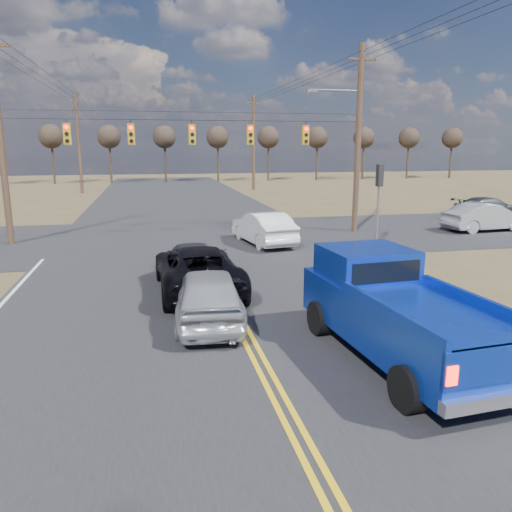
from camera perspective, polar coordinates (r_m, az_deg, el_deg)
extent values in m
plane|color=brown|center=(9.61, 3.19, -17.04)|extent=(160.00, 160.00, 0.00)
cube|color=#28282B|center=(18.80, -4.80, -2.15)|extent=(14.00, 120.00, 0.02)
cube|color=#28282B|center=(26.58, -7.01, 2.12)|extent=(120.00, 12.00, 0.02)
cylinder|color=#473323|center=(26.93, -27.18, 11.70)|extent=(0.32, 0.32, 10.00)
cylinder|color=#473323|center=(28.38, 11.59, 12.76)|extent=(0.32, 0.32, 10.00)
cube|color=#473323|center=(28.73, 11.98, 21.16)|extent=(1.60, 0.12, 0.12)
cylinder|color=black|center=(26.19, -7.36, 15.14)|extent=(18.00, 0.02, 0.02)
cylinder|color=black|center=(26.21, -7.39, 16.02)|extent=(18.00, 0.02, 0.02)
cube|color=#B28C14|center=(26.34, -20.78, 12.92)|extent=(0.34, 0.24, 1.00)
cylinder|color=#FF0C05|center=(26.21, -20.88, 13.64)|extent=(0.20, 0.06, 0.20)
cylinder|color=black|center=(26.20, -20.83, 12.92)|extent=(0.20, 0.06, 0.20)
cylinder|color=black|center=(26.19, -20.77, 12.20)|extent=(0.20, 0.06, 0.20)
cube|color=black|center=(26.18, -20.91, 13.88)|extent=(0.24, 0.14, 0.03)
cube|color=#B28C14|center=(26.08, -14.08, 13.35)|extent=(0.34, 0.24, 1.00)
cylinder|color=#FF0C05|center=(25.95, -14.13, 14.09)|extent=(0.20, 0.06, 0.20)
cylinder|color=black|center=(25.94, -14.09, 13.36)|extent=(0.20, 0.06, 0.20)
cylinder|color=black|center=(25.93, -14.05, 12.63)|extent=(0.20, 0.06, 0.20)
cube|color=black|center=(25.92, -14.15, 14.33)|extent=(0.24, 0.14, 0.03)
cube|color=#B28C14|center=(26.16, -7.32, 13.61)|extent=(0.34, 0.24, 1.00)
cylinder|color=#FF0C05|center=(26.03, -7.31, 14.35)|extent=(0.20, 0.06, 0.20)
cylinder|color=black|center=(26.02, -7.29, 13.62)|extent=(0.20, 0.06, 0.20)
cylinder|color=black|center=(26.02, -7.27, 12.89)|extent=(0.20, 0.06, 0.20)
cube|color=black|center=(26.01, -7.31, 14.59)|extent=(0.24, 0.14, 0.03)
cube|color=#B28C14|center=(26.59, -0.68, 13.69)|extent=(0.34, 0.24, 1.00)
cylinder|color=#FF0C05|center=(26.46, -0.62, 14.41)|extent=(0.20, 0.06, 0.20)
cylinder|color=black|center=(26.45, -0.62, 13.70)|extent=(0.20, 0.06, 0.20)
cylinder|color=black|center=(26.45, -0.61, 12.98)|extent=(0.20, 0.06, 0.20)
cube|color=black|center=(26.44, -0.61, 14.65)|extent=(0.24, 0.14, 0.03)
cube|color=#B28C14|center=(27.34, 5.68, 13.60)|extent=(0.34, 0.24, 1.00)
cylinder|color=#FF0C05|center=(27.22, 5.78, 14.30)|extent=(0.20, 0.06, 0.20)
cylinder|color=black|center=(27.21, 5.77, 13.60)|extent=(0.20, 0.06, 0.20)
cylinder|color=black|center=(27.20, 5.75, 12.91)|extent=(0.20, 0.06, 0.20)
cube|color=black|center=(27.19, 5.81, 14.53)|extent=(0.24, 0.14, 0.03)
cylinder|color=slate|center=(24.16, 13.74, 4.66)|extent=(0.12, 0.12, 3.20)
cube|color=black|center=(23.99, 13.96, 8.92)|extent=(0.24, 0.34, 1.00)
cylinder|color=slate|center=(28.01, 9.07, 18.20)|extent=(2.80, 0.10, 0.10)
cube|color=slate|center=(27.57, 6.41, 18.26)|extent=(0.55, 0.22, 0.14)
cylinder|color=#473323|center=(54.48, -19.60, 12.05)|extent=(0.32, 0.32, 10.00)
cube|color=#473323|center=(54.67, -19.94, 16.44)|extent=(1.60, 0.12, 0.12)
cylinder|color=#473323|center=(55.22, -0.29, 12.74)|extent=(0.32, 0.32, 10.00)
cube|color=#473323|center=(55.40, -0.30, 17.09)|extent=(1.60, 0.12, 0.12)
cylinder|color=black|center=(26.19, -27.18, 21.22)|extent=(0.02, 58.00, 0.02)
cylinder|color=black|center=(27.57, 11.46, 21.77)|extent=(0.02, 58.00, 0.02)
cylinder|color=black|center=(27.84, 12.88, 21.62)|extent=(0.02, 58.00, 0.02)
cylinder|color=black|center=(28.13, 14.27, 21.45)|extent=(0.02, 58.00, 0.02)
cylinder|color=#33261C|center=(69.10, -22.17, 9.92)|extent=(0.28, 0.28, 5.50)
sphere|color=#2D231C|center=(69.08, -22.39, 12.52)|extent=(3.00, 3.00, 3.00)
cylinder|color=#33261C|center=(68.26, -16.29, 10.31)|extent=(0.28, 0.28, 5.50)
sphere|color=#2D231C|center=(68.24, -16.46, 12.95)|extent=(3.00, 3.00, 3.00)
cylinder|color=#33261C|center=(68.13, -10.32, 10.60)|extent=(0.28, 0.28, 5.50)
sphere|color=#2D231C|center=(68.11, -10.42, 13.25)|extent=(3.00, 3.00, 3.00)
cylinder|color=#33261C|center=(68.71, -4.37, 10.78)|extent=(0.28, 0.28, 5.50)
sphere|color=#2D231C|center=(68.70, -4.42, 13.40)|extent=(3.00, 3.00, 3.00)
cylinder|color=#33261C|center=(70.00, 1.42, 10.84)|extent=(0.28, 0.28, 5.50)
sphere|color=#2D231C|center=(69.98, 1.43, 13.42)|extent=(3.00, 3.00, 3.00)
cylinder|color=#33261C|center=(71.95, 6.94, 10.80)|extent=(0.28, 0.28, 5.50)
sphere|color=#2D231C|center=(71.93, 7.01, 13.30)|extent=(3.00, 3.00, 3.00)
cylinder|color=#33261C|center=(74.50, 12.13, 10.67)|extent=(0.28, 0.28, 5.50)
sphere|color=#2D231C|center=(74.49, 12.25, 13.09)|extent=(3.00, 3.00, 3.00)
cylinder|color=#33261C|center=(77.61, 16.94, 10.47)|extent=(0.28, 0.28, 5.50)
sphere|color=#2D231C|center=(77.59, 17.09, 12.79)|extent=(3.00, 3.00, 3.00)
cylinder|color=#33261C|center=(81.20, 21.34, 10.23)|extent=(0.28, 0.28, 5.50)
sphere|color=#2D231C|center=(81.19, 21.52, 12.45)|extent=(3.00, 3.00, 3.00)
cylinder|color=black|center=(9.73, 17.00, -14.30)|extent=(0.42, 0.90, 0.88)
cylinder|color=black|center=(10.95, 26.37, -11.98)|extent=(0.42, 0.90, 0.88)
cylinder|color=black|center=(12.92, 7.29, -7.04)|extent=(0.42, 0.90, 0.88)
cylinder|color=black|center=(13.86, 15.26, -6.03)|extent=(0.42, 0.90, 0.88)
cube|color=#0F32AD|center=(11.57, 16.13, -6.91)|extent=(2.66, 6.09, 1.10)
cube|color=#0F32AD|center=(12.63, 12.51, -0.83)|extent=(2.18, 2.02, 0.79)
cube|color=black|center=(11.87, 14.63, -1.79)|extent=(1.76, 0.21, 0.49)
cube|color=#0F32AD|center=(9.91, 14.82, -6.09)|extent=(0.40, 3.62, 0.22)
cube|color=#0F32AD|center=(11.11, 24.10, -4.76)|extent=(0.40, 3.62, 0.22)
cube|color=#0F32AD|center=(9.34, 26.09, -11.03)|extent=(2.20, 0.26, 0.66)
cube|color=silver|center=(9.53, 26.05, -14.53)|extent=(2.26, 0.38, 0.24)
cube|color=#FF0C05|center=(8.74, 21.45, -12.62)|extent=(0.20, 0.08, 0.33)
imported|color=#A6AAAE|center=(13.66, -5.47, -4.44)|extent=(2.14, 4.64, 1.54)
imported|color=black|center=(16.55, -6.69, -1.46)|extent=(2.73, 5.63, 1.54)
imported|color=white|center=(24.49, 0.84, 3.23)|extent=(2.44, 5.07, 1.60)
imported|color=#3A3A3F|center=(18.58, -7.35, -0.39)|extent=(2.00, 4.44, 1.26)
imported|color=#9A9CA1|center=(31.13, 24.73, 4.07)|extent=(2.16, 4.99, 1.60)
imported|color=#35353B|center=(36.65, 25.11, 5.00)|extent=(2.43, 5.08, 1.43)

